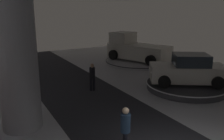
{
  "coord_description": "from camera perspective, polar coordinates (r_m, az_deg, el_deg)",
  "views": [
    {
      "loc": [
        -4.73,
        -4.27,
        4.61
      ],
      "look_at": [
        1.39,
        6.55,
        1.4
      ],
      "focal_mm": 38.72,
      "sensor_mm": 36.0,
      "label": 1
    }
  ],
  "objects": [
    {
      "name": "display_platform_far_right",
      "position": [
        20.91,
        6.29,
        2.03
      ],
      "size": [
        5.68,
        5.68,
        0.24
      ],
      "color": "#B7B7BC",
      "rests_on": "ground"
    },
    {
      "name": "display_car_mid_right",
      "position": [
        14.52,
        17.51,
        -0.05
      ],
      "size": [
        4.5,
        3.81,
        1.71
      ],
      "color": "silver",
      "rests_on": "display_platform_mid_right"
    },
    {
      "name": "pickup_truck_far_right",
      "position": [
        20.88,
        5.63,
        4.94
      ],
      "size": [
        4.11,
        5.7,
        2.3
      ],
      "color": "silver",
      "rests_on": "display_platform_far_right"
    },
    {
      "name": "column_left",
      "position": [
        9.65,
        -21.59,
        2.34
      ],
      "size": [
        1.51,
        1.51,
        5.5
      ],
      "color": "#ADADB2",
      "rests_on": "ground"
    },
    {
      "name": "visitor_walking_near",
      "position": [
        13.69,
        -4.68,
        -1.28
      ],
      "size": [
        0.32,
        0.32,
        1.59
      ],
      "color": "black",
      "rests_on": "ground"
    },
    {
      "name": "display_platform_mid_right",
      "position": [
        14.76,
        17.12,
        -3.55
      ],
      "size": [
        4.65,
        4.65,
        0.37
      ],
      "color": "#333338",
      "rests_on": "ground"
    },
    {
      "name": "visitor_walking_far",
      "position": [
        7.93,
        3.18,
        -13.38
      ],
      "size": [
        0.32,
        0.32,
        1.59
      ],
      "color": "black",
      "rests_on": "ground"
    }
  ]
}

